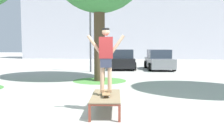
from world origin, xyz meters
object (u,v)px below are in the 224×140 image
object	(u,v)px
car_black	(123,60)
light_post	(90,15)
skateboard	(106,93)
skater	(106,55)
car_grey	(159,60)
skate_box	(106,97)

from	to	relation	value
car_black	light_post	bearing A→B (deg)	-127.10
skateboard	skater	distance (m)	0.99
car_black	car_grey	distance (m)	2.79
light_post	car_grey	bearing A→B (deg)	26.38
skater	car_black	size ratio (longest dim) A/B	0.39
car_black	car_grey	world-z (taller)	same
skateboard	car_grey	distance (m)	13.17
skater	car_grey	xyz separation A→B (m)	(2.35, 12.96, -0.84)
skater	car_black	bearing A→B (deg)	91.83
skate_box	skateboard	world-z (taller)	skateboard
car_black	car_grey	bearing A→B (deg)	-6.15
skate_box	car_grey	distance (m)	13.12
skater	car_grey	bearing A→B (deg)	79.73
car_grey	light_post	world-z (taller)	light_post
skater	car_black	xyz separation A→B (m)	(-0.42, 13.26, -0.84)
car_black	skater	bearing A→B (deg)	-88.17
skate_box	skater	world-z (taller)	skater
skateboard	skater	size ratio (longest dim) A/B	0.48
light_post	car_black	bearing A→B (deg)	52.90
skate_box	car_grey	bearing A→B (deg)	79.66
skate_box	light_post	size ratio (longest dim) A/B	0.34
car_black	light_post	distance (m)	4.60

